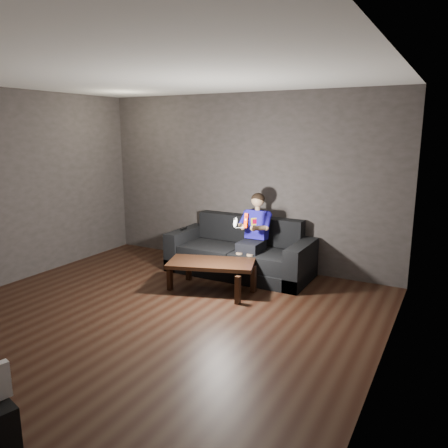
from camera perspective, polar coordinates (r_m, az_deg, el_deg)
The scene contains 10 objects.
floor at distance 5.21m, azimuth -9.88°, elevation -12.22°, with size 5.00×5.00×0.00m, color black.
back_wall at distance 6.92m, azimuth 2.69°, elevation 5.64°, with size 5.00×0.04×2.70m, color #34302D.
right_wall at distance 3.80m, azimuth 20.35°, elevation -0.55°, with size 0.04×5.00×2.70m, color #34302D.
ceiling at distance 4.79m, azimuth -11.11°, elevation 18.72°, with size 5.00×5.00×0.02m, color white.
sofa at distance 6.63m, azimuth 2.16°, elevation -4.16°, with size 2.15×0.93×0.83m.
child at distance 6.37m, azimuth 3.95°, elevation -0.66°, with size 0.47×0.58×1.16m.
wii_remote_red at distance 5.89m, azimuth 2.94°, elevation 0.46°, with size 0.05×0.07×0.20m.
nunchuk_white at distance 5.98m, azimuth 1.50°, elevation 0.21°, with size 0.07×0.09×0.15m.
wii_remote_black at distance 6.96m, azimuth -5.27°, elevation -0.62°, with size 0.06×0.16×0.03m.
coffee_table at distance 5.88m, azimuth -1.68°, elevation -5.44°, with size 1.26×0.91×0.41m.
Camera 1 is at (3.00, -3.68, 2.14)m, focal length 35.00 mm.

